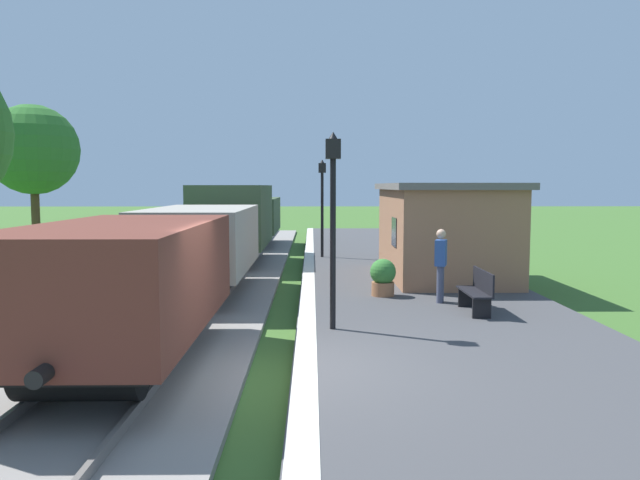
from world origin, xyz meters
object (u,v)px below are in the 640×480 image
at_px(station_hut, 443,230).
at_px(bench_down_platform, 403,244).
at_px(bench_near_hut, 477,291).
at_px(potted_planter, 383,277).
at_px(freight_train, 221,232).
at_px(tree_trackside_far, 33,150).
at_px(lamp_post_far, 322,190).
at_px(person_waiting, 441,262).
at_px(lamp_post_near, 333,194).

distance_m(station_hut, bench_down_platform, 5.62).
height_order(bench_near_hut, potted_planter, potted_planter).
bearing_deg(bench_near_hut, freight_train, 134.22).
bearing_deg(potted_planter, bench_down_platform, 78.27).
bearing_deg(freight_train, tree_trackside_far, 167.55).
relative_size(bench_down_platform, lamp_post_far, 0.41).
bearing_deg(bench_near_hut, person_waiting, 116.05).
xyz_separation_m(lamp_post_near, lamp_post_far, (0.00, 11.76, 0.00)).
relative_size(potted_planter, tree_trackside_far, 0.16).
bearing_deg(lamp_post_near, station_hut, 61.96).
bearing_deg(lamp_post_near, freight_train, 112.15).
relative_size(bench_down_platform, person_waiting, 0.88).
distance_m(bench_near_hut, tree_trackside_far, 15.65).
relative_size(station_hut, person_waiting, 3.39).
height_order(freight_train, bench_near_hut, freight_train).
bearing_deg(lamp_post_near, bench_near_hut, 25.05).
bearing_deg(tree_trackside_far, bench_down_platform, 11.22).
height_order(bench_down_platform, lamp_post_far, lamp_post_far).
relative_size(bench_near_hut, lamp_post_far, 0.41).
bearing_deg(bench_down_platform, lamp_post_far, -173.72).
bearing_deg(lamp_post_far, lamp_post_near, -90.00).
height_order(lamp_post_far, tree_trackside_far, tree_trackside_far).
distance_m(freight_train, tree_trackside_far, 7.20).
relative_size(station_hut, bench_down_platform, 3.87).
distance_m(bench_down_platform, tree_trackside_far, 13.66).
bearing_deg(bench_down_platform, lamp_post_near, -104.57).
height_order(bench_near_hut, lamp_post_far, lamp_post_far).
height_order(person_waiting, tree_trackside_far, tree_trackside_far).
bearing_deg(lamp_post_near, bench_down_platform, 75.43).
xyz_separation_m(station_hut, bench_down_platform, (-0.36, 5.53, -0.93)).
relative_size(freight_train, person_waiting, 15.20).
distance_m(station_hut, lamp_post_near, 7.54).
distance_m(freight_train, bench_down_platform, 7.63).
xyz_separation_m(bench_down_platform, lamp_post_far, (-3.15, -0.35, 2.08)).
relative_size(station_hut, lamp_post_near, 1.57).
xyz_separation_m(potted_planter, lamp_post_far, (-1.36, 8.28, 2.08)).
distance_m(person_waiting, lamp_post_near, 4.02).
xyz_separation_m(station_hut, lamp_post_far, (-3.50, 5.18, 1.15)).
relative_size(person_waiting, tree_trackside_far, 0.30).
relative_size(bench_near_hut, lamp_post_near, 0.41).
bearing_deg(potted_planter, lamp_post_near, -111.29).
bearing_deg(lamp_post_far, person_waiting, -74.19).
distance_m(freight_train, lamp_post_near, 8.84).
bearing_deg(station_hut, lamp_post_far, 124.08).
height_order(bench_down_platform, lamp_post_near, lamp_post_near).
bearing_deg(lamp_post_far, tree_trackside_far, -167.23).
relative_size(station_hut, bench_near_hut, 3.87).
bearing_deg(freight_train, bench_down_platform, 31.93).
height_order(station_hut, bench_down_platform, station_hut).
bearing_deg(bench_near_hut, tree_trackside_far, 148.13).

